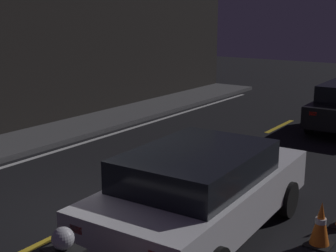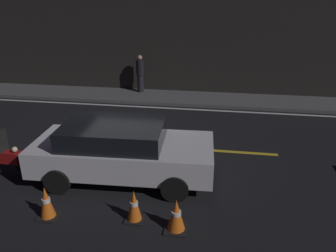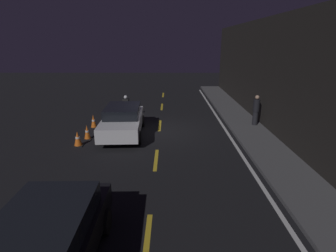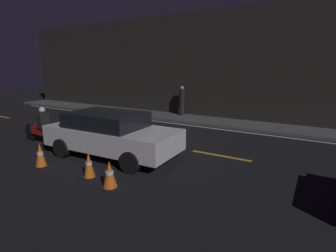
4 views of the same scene
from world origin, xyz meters
TOP-DOWN VIEW (x-y plane):
  - ground_plane at (0.00, 0.00)m, footprint 56.00×56.00m
  - lane_dash_c at (-1.00, 0.00)m, footprint 2.00×0.14m
  - lane_dash_d at (3.50, 0.00)m, footprint 2.00×0.14m
  - lane_dash_e at (8.00, 0.00)m, footprint 2.00×0.14m
  - sedan_white at (0.44, -1.80)m, footprint 4.41×2.10m
  - traffic_cone_mid at (1.16, -3.42)m, footprint 0.38×0.38m

SIDE VIEW (x-z plane):
  - ground_plane at x=0.00m, z-range 0.00..0.00m
  - lane_dash_c at x=-1.00m, z-range 0.00..0.01m
  - lane_dash_d at x=3.50m, z-range 0.00..0.01m
  - lane_dash_e at x=8.00m, z-range 0.00..0.01m
  - traffic_cone_mid at x=1.16m, z-range -0.01..0.68m
  - sedan_white at x=0.44m, z-range 0.05..1.47m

